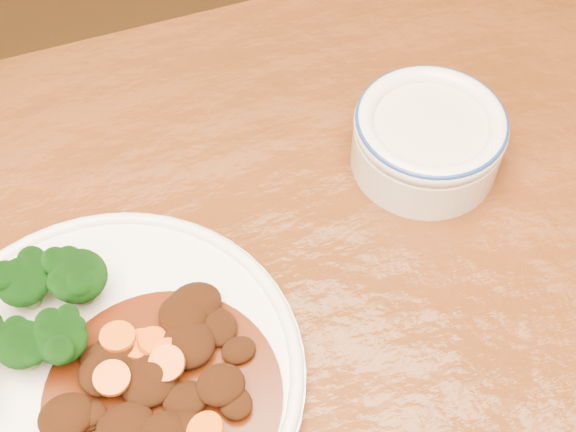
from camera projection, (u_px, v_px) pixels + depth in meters
name	position (u px, v px, depth m)	size (l,w,h in m)	color
dinner_plate	(106.00, 378.00, 0.58)	(0.29, 0.29, 0.02)	white
broccoli_florets	(8.00, 338.00, 0.56)	(0.15, 0.11, 0.05)	#5B8947
mince_stew	(156.00, 381.00, 0.56)	(0.17, 0.17, 0.03)	#4A1C07
dip_bowl	(428.00, 138.00, 0.68)	(0.13, 0.13, 0.06)	silver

